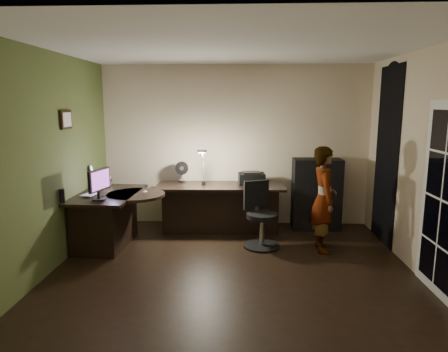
{
  "coord_description": "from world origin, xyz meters",
  "views": [
    {
      "loc": [
        0.1,
        -4.77,
        2.06
      ],
      "look_at": [
        -0.15,
        1.05,
        1.0
      ],
      "focal_mm": 32.0,
      "sensor_mm": 36.0,
      "label": 1
    }
  ],
  "objects_px": {
    "desk_left": "(109,219)",
    "cabinet": "(316,194)",
    "monitor": "(98,189)",
    "person": "(324,199)",
    "office_chair": "(262,216)",
    "desk_right": "(220,208)"
  },
  "relations": [
    {
      "from": "desk_right",
      "to": "monitor",
      "type": "height_order",
      "value": "monitor"
    },
    {
      "from": "desk_left",
      "to": "cabinet",
      "type": "bearing_deg",
      "value": 18.49
    },
    {
      "from": "office_chair",
      "to": "person",
      "type": "height_order",
      "value": "person"
    },
    {
      "from": "cabinet",
      "to": "office_chair",
      "type": "distance_m",
      "value": 1.33
    },
    {
      "from": "desk_left",
      "to": "monitor",
      "type": "relative_size",
      "value": 3.0
    },
    {
      "from": "cabinet",
      "to": "office_chair",
      "type": "relative_size",
      "value": 1.24
    },
    {
      "from": "monitor",
      "to": "desk_right",
      "type": "bearing_deg",
      "value": 50.3
    },
    {
      "from": "desk_right",
      "to": "cabinet",
      "type": "relative_size",
      "value": 1.75
    },
    {
      "from": "desk_left",
      "to": "person",
      "type": "distance_m",
      "value": 3.11
    },
    {
      "from": "person",
      "to": "desk_right",
      "type": "bearing_deg",
      "value": 59.71
    },
    {
      "from": "desk_left",
      "to": "office_chair",
      "type": "xyz_separation_m",
      "value": [
        2.24,
        0.01,
        0.08
      ]
    },
    {
      "from": "desk_right",
      "to": "person",
      "type": "relative_size",
      "value": 1.38
    },
    {
      "from": "desk_left",
      "to": "person",
      "type": "height_order",
      "value": "person"
    },
    {
      "from": "desk_right",
      "to": "office_chair",
      "type": "height_order",
      "value": "office_chair"
    },
    {
      "from": "monitor",
      "to": "person",
      "type": "xyz_separation_m",
      "value": [
        3.05,
        0.39,
        -0.21
      ]
    },
    {
      "from": "monitor",
      "to": "person",
      "type": "bearing_deg",
      "value": 20.41
    },
    {
      "from": "monitor",
      "to": "person",
      "type": "relative_size",
      "value": 0.3
    },
    {
      "from": "desk_right",
      "to": "office_chair",
      "type": "distance_m",
      "value": 0.96
    },
    {
      "from": "desk_left",
      "to": "monitor",
      "type": "xyz_separation_m",
      "value": [
        0.04,
        -0.46,
        0.56
      ]
    },
    {
      "from": "office_chair",
      "to": "person",
      "type": "distance_m",
      "value": 0.89
    },
    {
      "from": "desk_left",
      "to": "office_chair",
      "type": "height_order",
      "value": "office_chair"
    },
    {
      "from": "desk_right",
      "to": "office_chair",
      "type": "relative_size",
      "value": 2.17
    }
  ]
}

